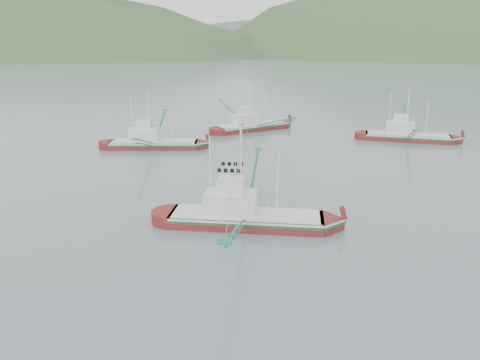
# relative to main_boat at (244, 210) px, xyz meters

# --- Properties ---
(ground) EXTENTS (1200.00, 1200.00, 0.00)m
(ground) POSITION_rel_main_boat_xyz_m (-0.63, -2.47, -1.45)
(ground) COLOR slate
(ground) RESTS_ON ground
(main_boat) EXTENTS (13.89, 24.97, 10.10)m
(main_boat) POSITION_rel_main_boat_xyz_m (0.00, 0.00, 0.00)
(main_boat) COLOR maroon
(main_boat) RESTS_ON ground
(bg_boat_far) EXTENTS (18.12, 21.86, 9.92)m
(bg_boat_far) POSITION_rel_main_boat_xyz_m (-1.98, 44.24, 0.66)
(bg_boat_far) COLOR maroon
(bg_boat_far) RESTS_ON ground
(bg_boat_right) EXTENTS (13.64, 23.73, 9.69)m
(bg_boat_right) POSITION_rel_main_boat_xyz_m (23.66, 37.77, 0.19)
(bg_boat_right) COLOR maroon
(bg_boat_right) RESTS_ON ground
(bg_boat_left) EXTENTS (13.47, 23.92, 9.70)m
(bg_boat_left) POSITION_rel_main_boat_xyz_m (-16.20, 29.05, -0.12)
(bg_boat_left) COLOR maroon
(bg_boat_left) RESTS_ON ground
(headland_left) EXTENTS (448.00, 308.00, 210.00)m
(headland_left) POSITION_rel_main_boat_xyz_m (-180.63, 357.53, -1.45)
(headland_left) COLOR #3B5C2F
(headland_left) RESTS_ON ground
(ridge_distant) EXTENTS (960.00, 400.00, 240.00)m
(ridge_distant) POSITION_rel_main_boat_xyz_m (29.37, 557.53, -1.45)
(ridge_distant) COLOR slate
(ridge_distant) RESTS_ON ground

